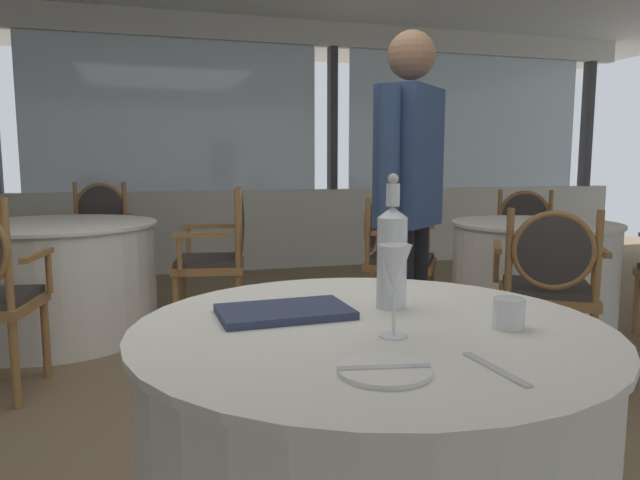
{
  "coord_description": "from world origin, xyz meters",
  "views": [
    {
      "loc": [
        -0.26,
        -2.22,
        1.14
      ],
      "look_at": [
        0.19,
        -0.68,
        0.92
      ],
      "focal_mm": 32.64,
      "sensor_mm": 36.0,
      "label": 1
    }
  ],
  "objects_px": {
    "water_bottle": "(392,254)",
    "water_tumbler": "(509,313)",
    "side_plate": "(384,370)",
    "dining_chair_1_3": "(525,237)",
    "dining_chair_0_1": "(222,248)",
    "dining_chair_0_2": "(98,230)",
    "menu_book": "(284,312)",
    "dining_chair_1_0": "(389,249)",
    "wine_glass": "(394,271)",
    "diner_person_0": "(409,195)",
    "dining_chair_1_1": "(549,280)"
  },
  "relations": [
    {
      "from": "water_bottle",
      "to": "water_tumbler",
      "type": "relative_size",
      "value": 4.89
    },
    {
      "from": "side_plate",
      "to": "water_bottle",
      "type": "height_order",
      "value": "water_bottle"
    },
    {
      "from": "dining_chair_1_3",
      "to": "dining_chair_0_1",
      "type": "bearing_deg",
      "value": -54.11
    },
    {
      "from": "water_bottle",
      "to": "dining_chair_1_3",
      "type": "relative_size",
      "value": 0.39
    },
    {
      "from": "dining_chair_0_2",
      "to": "menu_book",
      "type": "bearing_deg",
      "value": 21.26
    },
    {
      "from": "water_tumbler",
      "to": "dining_chair_1_0",
      "type": "relative_size",
      "value": 0.08
    },
    {
      "from": "wine_glass",
      "to": "dining_chair_1_0",
      "type": "distance_m",
      "value": 2.84
    },
    {
      "from": "water_tumbler",
      "to": "dining_chair_0_2",
      "type": "height_order",
      "value": "dining_chair_0_2"
    },
    {
      "from": "diner_person_0",
      "to": "water_tumbler",
      "type": "bearing_deg",
      "value": 122.88
    },
    {
      "from": "dining_chair_1_1",
      "to": "diner_person_0",
      "type": "bearing_deg",
      "value": 118.8
    },
    {
      "from": "dining_chair_0_2",
      "to": "diner_person_0",
      "type": "xyz_separation_m",
      "value": [
        1.59,
        -2.67,
        0.41
      ]
    },
    {
      "from": "dining_chair_1_1",
      "to": "dining_chair_1_3",
      "type": "xyz_separation_m",
      "value": [
        1.02,
        1.63,
        -0.02
      ]
    },
    {
      "from": "dining_chair_1_0",
      "to": "diner_person_0",
      "type": "height_order",
      "value": "diner_person_0"
    },
    {
      "from": "water_tumbler",
      "to": "dining_chair_0_2",
      "type": "xyz_separation_m",
      "value": [
        -1.24,
        4.0,
        -0.21
      ]
    },
    {
      "from": "menu_book",
      "to": "dining_chair_0_2",
      "type": "relative_size",
      "value": 0.34
    },
    {
      "from": "dining_chair_0_1",
      "to": "side_plate",
      "type": "bearing_deg",
      "value": 99.04
    },
    {
      "from": "dining_chair_1_1",
      "to": "dining_chair_0_1",
      "type": "bearing_deg",
      "value": 77.08
    },
    {
      "from": "dining_chair_1_1",
      "to": "diner_person_0",
      "type": "xyz_separation_m",
      "value": [
        -0.76,
        0.04,
        0.44
      ]
    },
    {
      "from": "dining_chair_1_0",
      "to": "water_bottle",
      "type": "bearing_deg",
      "value": -80.89
    },
    {
      "from": "water_tumbler",
      "to": "dining_chair_0_2",
      "type": "relative_size",
      "value": 0.08
    },
    {
      "from": "wine_glass",
      "to": "dining_chair_1_0",
      "type": "xyz_separation_m",
      "value": [
        1.09,
        2.59,
        -0.37
      ]
    },
    {
      "from": "dining_chair_0_1",
      "to": "dining_chair_1_0",
      "type": "xyz_separation_m",
      "value": [
        1.16,
        -0.14,
        -0.04
      ]
    },
    {
      "from": "water_tumbler",
      "to": "dining_chair_1_3",
      "type": "bearing_deg",
      "value": 53.9
    },
    {
      "from": "menu_book",
      "to": "dining_chair_1_0",
      "type": "height_order",
      "value": "dining_chair_1_0"
    },
    {
      "from": "water_bottle",
      "to": "water_tumbler",
      "type": "height_order",
      "value": "water_bottle"
    },
    {
      "from": "menu_book",
      "to": "dining_chair_1_1",
      "type": "distance_m",
      "value": 1.91
    },
    {
      "from": "side_plate",
      "to": "dining_chair_1_1",
      "type": "relative_size",
      "value": 0.19
    },
    {
      "from": "wine_glass",
      "to": "dining_chair_1_1",
      "type": "relative_size",
      "value": 0.23
    },
    {
      "from": "side_plate",
      "to": "water_bottle",
      "type": "bearing_deg",
      "value": 65.48
    },
    {
      "from": "menu_book",
      "to": "water_tumbler",
      "type": "bearing_deg",
      "value": -30.4
    },
    {
      "from": "side_plate",
      "to": "water_bottle",
      "type": "distance_m",
      "value": 0.52
    },
    {
      "from": "side_plate",
      "to": "water_tumbler",
      "type": "bearing_deg",
      "value": 26.11
    },
    {
      "from": "dining_chair_1_0",
      "to": "wine_glass",
      "type": "bearing_deg",
      "value": -80.8
    },
    {
      "from": "side_plate",
      "to": "dining_chair_1_1",
      "type": "bearing_deg",
      "value": 44.52
    },
    {
      "from": "water_bottle",
      "to": "dining_chair_0_1",
      "type": "xyz_separation_m",
      "value": [
        -0.17,
        2.49,
        -0.33
      ]
    },
    {
      "from": "dining_chair_0_2",
      "to": "diner_person_0",
      "type": "relative_size",
      "value": 0.57
    },
    {
      "from": "dining_chair_0_2",
      "to": "dining_chair_1_3",
      "type": "height_order",
      "value": "dining_chair_0_2"
    },
    {
      "from": "dining_chair_1_3",
      "to": "diner_person_0",
      "type": "distance_m",
      "value": 2.43
    },
    {
      "from": "side_plate",
      "to": "water_tumbler",
      "type": "height_order",
      "value": "water_tumbler"
    },
    {
      "from": "side_plate",
      "to": "dining_chair_1_3",
      "type": "bearing_deg",
      "value": 50.96
    },
    {
      "from": "water_bottle",
      "to": "menu_book",
      "type": "bearing_deg",
      "value": 179.95
    },
    {
      "from": "wine_glass",
      "to": "dining_chair_1_1",
      "type": "xyz_separation_m",
      "value": [
        1.4,
        1.27,
        -0.35
      ]
    },
    {
      "from": "dining_chair_0_1",
      "to": "dining_chair_1_3",
      "type": "relative_size",
      "value": 1.06
    },
    {
      "from": "dining_chair_1_0",
      "to": "dining_chair_1_1",
      "type": "relative_size",
      "value": 0.98
    },
    {
      "from": "wine_glass",
      "to": "water_bottle",
      "type": "bearing_deg",
      "value": 68.04
    },
    {
      "from": "wine_glass",
      "to": "dining_chair_1_0",
      "type": "bearing_deg",
      "value": 67.23
    },
    {
      "from": "wine_glass",
      "to": "dining_chair_0_2",
      "type": "bearing_deg",
      "value": 103.48
    },
    {
      "from": "dining_chair_1_3",
      "to": "water_tumbler",
      "type": "bearing_deg",
      "value": -4.13
    },
    {
      "from": "side_plate",
      "to": "water_bottle",
      "type": "relative_size",
      "value": 0.49
    },
    {
      "from": "dining_chair_0_2",
      "to": "dining_chair_1_0",
      "type": "distance_m",
      "value": 2.48
    }
  ]
}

